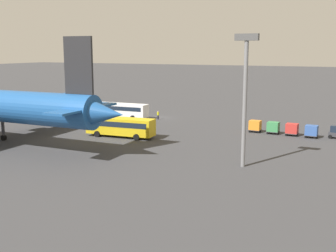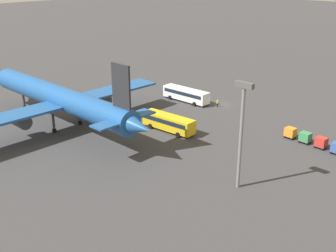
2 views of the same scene
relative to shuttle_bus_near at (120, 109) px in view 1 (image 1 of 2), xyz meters
name	(u,v)px [view 1 (image 1 of 2)]	position (x,y,z in m)	size (l,w,h in m)	color
ground_plane	(160,118)	(-7.52, -3.82, -1.86)	(600.00, 600.00, 0.00)	#38383A
shuttle_bus_near	(120,109)	(0.00, 0.00, 0.00)	(12.46, 3.57, 3.08)	white
shuttle_bus_far	(120,126)	(-10.44, 16.57, 0.04)	(11.70, 3.81, 3.16)	gold
baggage_tug	(336,133)	(-42.65, 2.60, -0.92)	(2.61, 2.04, 2.10)	#333338
worker_person	(158,115)	(-8.02, -1.98, -0.99)	(0.38, 0.38, 1.74)	#1E1E2D
cargo_cart_blue	(311,131)	(-38.98, 3.86, -0.67)	(2.07, 1.77, 2.06)	#38383D
cargo_cart_red	(292,129)	(-35.83, 3.49, -0.67)	(2.07, 1.77, 2.06)	#38383D
cargo_cart_green	(273,127)	(-32.67, 3.28, -0.67)	(2.07, 1.77, 2.06)	#38383D
cargo_cart_orange	(255,125)	(-29.52, 3.11, -0.67)	(2.07, 1.77, 2.06)	#38383D
light_pole	(245,86)	(-33.53, 25.45, 8.10)	(2.80, 0.70, 16.03)	slate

